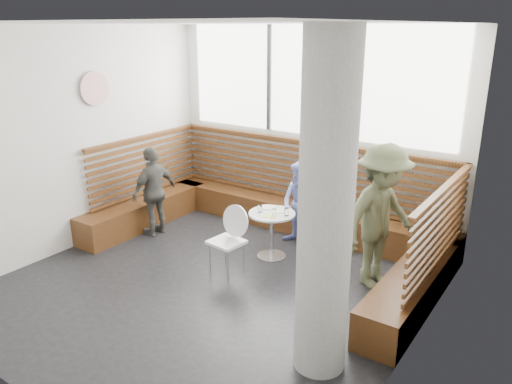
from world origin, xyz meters
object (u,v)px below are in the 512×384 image
Objects in this scene: child_back at (301,205)px; child_left at (154,191)px; cafe_table at (272,225)px; concrete_column at (326,212)px; adult_man at (381,217)px; cafe_chair at (230,234)px.

child_left reaches higher than child_back.
child_left is (-2.13, -0.89, 0.06)m from child_back.
cafe_table is 0.48× the size of child_left.
concrete_column is at bearing -45.10° from child_back.
child_back is (-1.41, 0.49, -0.28)m from adult_man.
cafe_table is 0.37× the size of adult_man.
cafe_table is at bearing 77.80° from cafe_chair.
child_left reaches higher than cafe_table.
adult_man is (1.55, 0.08, 0.44)m from cafe_table.
child_left is (-2.00, -0.31, 0.22)m from cafe_table.
child_left is at bearing 115.25° from adult_man.
child_left is at bearing 174.74° from cafe_chair.
concrete_column is at bearing -46.20° from cafe_table.
cafe_chair is at bearing 81.49° from child_left.
child_left is at bearing -146.19° from child_back.
cafe_table is at bearing 111.91° from adult_man.
adult_man is 1.31× the size of child_left.
concrete_column is at bearing 71.83° from child_left.
concrete_column is 2.26× the size of child_left.
concrete_column is 1.73× the size of adult_man.
concrete_column reaches higher than cafe_table.
concrete_column reaches higher than adult_man.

